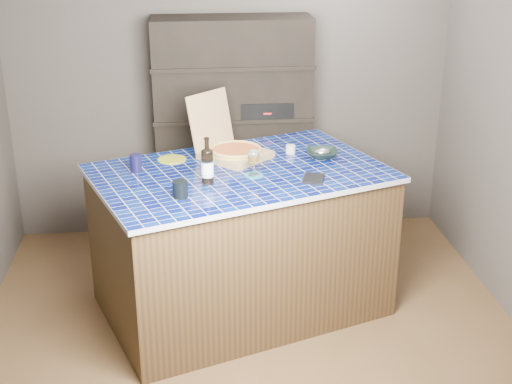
{
  "coord_description": "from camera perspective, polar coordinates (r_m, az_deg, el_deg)",
  "views": [
    {
      "loc": [
        -0.37,
        -3.83,
        2.56
      ],
      "look_at": [
        0.03,
        0.0,
        1.01
      ],
      "focal_mm": 50.0,
      "sensor_mm": 36.0,
      "label": 1
    }
  ],
  "objects": [
    {
      "name": "teal_trivet",
      "position": [
        4.46,
        -0.19,
        1.35
      ],
      "size": [
        0.12,
        0.12,
        0.01
      ],
      "primitive_type": "cylinder",
      "color": "#1A6B88",
      "rests_on": "kitchen_island"
    },
    {
      "name": "tumbler",
      "position": [
        4.13,
        -6.08,
        0.22
      ],
      "size": [
        0.09,
        0.09,
        0.1
      ],
      "primitive_type": "cylinder",
      "color": "black",
      "rests_on": "kitchen_island"
    },
    {
      "name": "wine_glass",
      "position": [
        4.42,
        -0.19,
        2.8
      ],
      "size": [
        0.08,
        0.08,
        0.17
      ],
      "color": "white",
      "rests_on": "teal_trivet"
    },
    {
      "name": "shelving_unit",
      "position": [
        5.62,
        -1.82,
        4.76
      ],
      "size": [
        1.2,
        0.41,
        1.8
      ],
      "color": "black",
      "rests_on": "floor"
    },
    {
      "name": "mead_bottle",
      "position": [
        4.3,
        -3.91,
        2.12
      ],
      "size": [
        0.08,
        0.08,
        0.29
      ],
      "color": "black",
      "rests_on": "kitchen_island"
    },
    {
      "name": "bowl",
      "position": [
        4.8,
        5.3,
        3.08
      ],
      "size": [
        0.22,
        0.22,
        0.05
      ],
      "primitive_type": "imported",
      "rotation": [
        0.0,
        0.0,
        -0.08
      ],
      "color": "black",
      "rests_on": "kitchen_island"
    },
    {
      "name": "white_jar",
      "position": [
        4.86,
        2.78,
        3.43
      ],
      "size": [
        0.07,
        0.07,
        0.06
      ],
      "primitive_type": "cylinder",
      "color": "silver",
      "rests_on": "kitchen_island"
    },
    {
      "name": "foil_contents",
      "position": [
        4.8,
        5.3,
        3.25
      ],
      "size": [
        0.11,
        0.09,
        0.05
      ],
      "primitive_type": "ellipsoid",
      "color": "silver",
      "rests_on": "bowl"
    },
    {
      "name": "room",
      "position": [
        4.07,
        -0.38,
        3.1
      ],
      "size": [
        3.5,
        3.5,
        3.5
      ],
      "color": "brown",
      "rests_on": "ground"
    },
    {
      "name": "navy_cup",
      "position": [
        4.57,
        -9.6,
        2.3
      ],
      "size": [
        0.07,
        0.07,
        0.11
      ],
      "primitive_type": "cylinder",
      "color": "black",
      "rests_on": "kitchen_island"
    },
    {
      "name": "dvd_case",
      "position": [
        4.4,
        4.64,
        1.07
      ],
      "size": [
        0.17,
        0.2,
        0.01
      ],
      "primitive_type": "cube",
      "rotation": [
        0.0,
        0.0,
        -0.31
      ],
      "color": "black",
      "rests_on": "kitchen_island"
    },
    {
      "name": "pizza_box",
      "position": [
        4.77,
        -1.87,
        3.45
      ],
      "size": [
        0.59,
        0.59,
        0.41
      ],
      "rotation": [
        0.0,
        0.0,
        0.77
      ],
      "color": "tan",
      "rests_on": "kitchen_island"
    },
    {
      "name": "kitchen_island",
      "position": [
        4.74,
        -1.23,
        -3.93
      ],
      "size": [
        2.09,
        1.7,
        0.99
      ],
      "rotation": [
        0.0,
        0.0,
        0.35
      ],
      "color": "#4B321D",
      "rests_on": "floor"
    },
    {
      "name": "green_trivet",
      "position": [
        4.77,
        -6.74,
        2.61
      ],
      "size": [
        0.19,
        0.19,
        0.01
      ],
      "primitive_type": "cylinder",
      "color": "#9CA122",
      "rests_on": "kitchen_island"
    }
  ]
}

